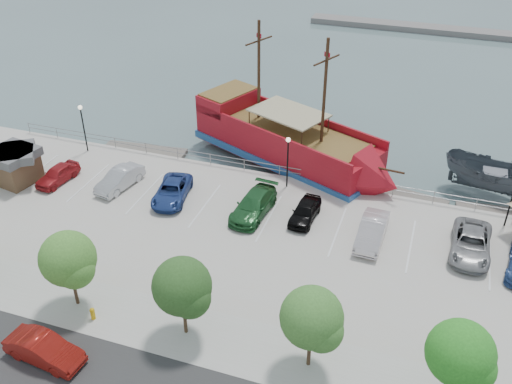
% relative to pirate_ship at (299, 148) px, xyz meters
% --- Properties ---
extents(ground, '(160.00, 160.00, 0.00)m').
position_rel_pirate_ship_xyz_m(ground, '(0.31, -11.08, -2.07)').
color(ground, '#495E5E').
extents(sidewalk, '(100.00, 4.00, 0.05)m').
position_rel_pirate_ship_xyz_m(sidewalk, '(0.31, -21.08, -1.06)').
color(sidewalk, '#AAA9A0').
rests_on(sidewalk, land_slab).
extents(seawall_railing, '(50.00, 0.06, 1.00)m').
position_rel_pirate_ship_xyz_m(seawall_railing, '(0.31, -3.28, -0.55)').
color(seawall_railing, gray).
rests_on(seawall_railing, land_slab).
extents(far_shore, '(40.00, 3.00, 0.80)m').
position_rel_pirate_ship_xyz_m(far_shore, '(10.31, 43.92, -1.67)').
color(far_shore, slate).
rests_on(far_shore, ground).
extents(pirate_ship, '(19.80, 12.46, 12.38)m').
position_rel_pirate_ship_xyz_m(pirate_ship, '(0.00, 0.00, 0.00)').
color(pirate_ship, maroon).
rests_on(pirate_ship, ground).
extents(patrol_boat, '(8.35, 4.84, 3.04)m').
position_rel_pirate_ship_xyz_m(patrol_boat, '(15.53, 0.80, -0.55)').
color(patrol_boat, '#464E56').
rests_on(patrol_boat, ground).
extents(dock_west, '(7.71, 2.91, 0.43)m').
position_rel_pirate_ship_xyz_m(dock_west, '(-13.76, -1.88, -1.86)').
color(dock_west, '#6B665C').
rests_on(dock_west, ground).
extents(dock_mid, '(6.99, 3.14, 0.39)m').
position_rel_pirate_ship_xyz_m(dock_mid, '(9.09, -1.88, -1.88)').
color(dock_mid, '#6A645B').
rests_on(dock_mid, ground).
extents(dock_east, '(6.51, 2.43, 0.36)m').
position_rel_pirate_ship_xyz_m(dock_east, '(16.28, -1.88, -1.89)').
color(dock_east, '#6E665C').
rests_on(dock_east, ground).
extents(shed, '(3.85, 3.85, 2.73)m').
position_rel_pirate_ship_xyz_m(shed, '(-20.15, -10.65, 0.38)').
color(shed, brown).
rests_on(shed, land_slab).
extents(street_sedan, '(4.54, 1.97, 1.45)m').
position_rel_pirate_ship_xyz_m(street_sedan, '(-6.85, -25.21, -0.35)').
color(street_sedan, maroon).
rests_on(street_sedan, street).
extents(fire_hydrant, '(0.29, 0.29, 0.82)m').
position_rel_pirate_ship_xyz_m(fire_hydrant, '(-6.11, -21.88, -0.63)').
color(fire_hydrant, gold).
rests_on(fire_hydrant, sidewalk).
extents(lamp_post_left, '(0.36, 0.36, 4.28)m').
position_rel_pirate_ship_xyz_m(lamp_post_left, '(-17.69, -4.58, 1.87)').
color(lamp_post_left, black).
rests_on(lamp_post_left, land_slab).
extents(lamp_post_mid, '(0.36, 0.36, 4.28)m').
position_rel_pirate_ship_xyz_m(lamp_post_mid, '(0.31, -4.58, 1.87)').
color(lamp_post_mid, black).
rests_on(lamp_post_mid, land_slab).
extents(tree_c, '(3.30, 3.20, 5.00)m').
position_rel_pirate_ship_xyz_m(tree_c, '(-7.54, -21.15, 2.22)').
color(tree_c, '#473321').
rests_on(tree_c, sidewalk).
extents(tree_d, '(3.30, 3.20, 5.00)m').
position_rel_pirate_ship_xyz_m(tree_d, '(-0.54, -21.15, 2.22)').
color(tree_d, '#473321').
rests_on(tree_d, sidewalk).
extents(tree_e, '(3.30, 3.20, 5.00)m').
position_rel_pirate_ship_xyz_m(tree_e, '(6.46, -21.15, 2.22)').
color(tree_e, '#473321').
rests_on(tree_e, sidewalk).
extents(tree_f, '(3.30, 3.20, 5.00)m').
position_rel_pirate_ship_xyz_m(tree_f, '(13.46, -21.15, 2.22)').
color(tree_f, '#473321').
rests_on(tree_f, sidewalk).
extents(parked_car_a, '(2.09, 4.13, 1.35)m').
position_rel_pirate_ship_xyz_m(parked_car_a, '(-17.00, -9.73, -0.40)').
color(parked_car_a, '#A61C21').
rests_on(parked_car_a, land_slab).
extents(parked_car_b, '(2.32, 4.64, 1.46)m').
position_rel_pirate_ship_xyz_m(parked_car_b, '(-11.94, -8.86, -0.34)').
color(parked_car_b, '#B7B9BB').
rests_on(parked_car_b, land_slab).
extents(parked_car_c, '(3.09, 5.20, 1.35)m').
position_rel_pirate_ship_xyz_m(parked_car_c, '(-7.37, -9.06, -0.40)').
color(parked_car_c, navy).
rests_on(parked_car_c, land_slab).
extents(parked_car_d, '(2.56, 5.39, 1.52)m').
position_rel_pirate_ship_xyz_m(parked_car_d, '(-0.92, -8.96, -0.32)').
color(parked_car_d, '#215B2B').
rests_on(parked_car_d, land_slab).
extents(parked_car_e, '(1.82, 4.05, 1.35)m').
position_rel_pirate_ship_xyz_m(parked_car_e, '(2.76, -8.38, -0.40)').
color(parked_car_e, black).
rests_on(parked_car_e, land_slab).
extents(parked_car_f, '(1.80, 4.79, 1.56)m').
position_rel_pirate_ship_xyz_m(parked_car_f, '(7.67, -9.38, -0.29)').
color(parked_car_f, silver).
rests_on(parked_car_f, land_slab).
extents(parked_car_g, '(2.65, 5.45, 1.49)m').
position_rel_pirate_ship_xyz_m(parked_car_g, '(14.02, -8.59, -0.33)').
color(parked_car_g, gray).
rests_on(parked_car_g, land_slab).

